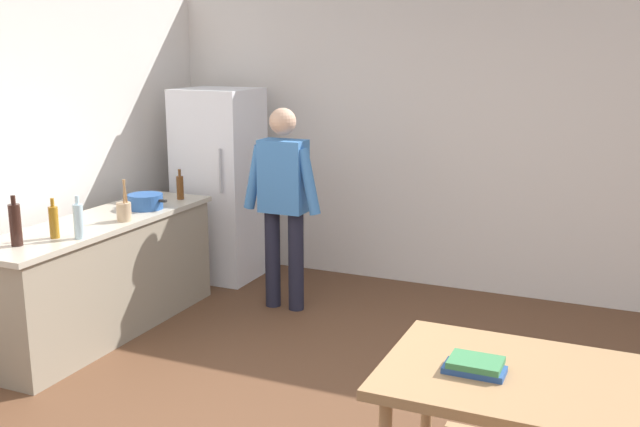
# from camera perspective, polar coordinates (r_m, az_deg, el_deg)

# --- Properties ---
(wall_back) EXTENTS (6.40, 0.12, 2.70)m
(wall_back) POSITION_cam_1_polar(r_m,az_deg,el_deg) (6.77, 8.80, 5.63)
(wall_back) COLOR silver
(wall_back) RESTS_ON ground_plane
(kitchen_counter) EXTENTS (0.64, 2.20, 0.90)m
(kitchen_counter) POSITION_cam_1_polar(r_m,az_deg,el_deg) (5.95, -16.52, -4.67)
(kitchen_counter) COLOR gray
(kitchen_counter) RESTS_ON ground_plane
(refrigerator) EXTENTS (0.70, 0.67, 1.80)m
(refrigerator) POSITION_cam_1_polar(r_m,az_deg,el_deg) (7.04, -7.76, 2.24)
(refrigerator) COLOR white
(refrigerator) RESTS_ON ground_plane
(person) EXTENTS (0.70, 0.22, 1.70)m
(person) POSITION_cam_1_polar(r_m,az_deg,el_deg) (6.09, -2.86, 1.40)
(person) COLOR #1E1E2D
(person) RESTS_ON ground_plane
(dining_table) EXTENTS (1.40, 0.90, 0.75)m
(dining_table) POSITION_cam_1_polar(r_m,az_deg,el_deg) (3.55, 16.47, -13.15)
(dining_table) COLOR #9E754C
(dining_table) RESTS_ON ground_plane
(cooking_pot) EXTENTS (0.40, 0.28, 0.12)m
(cooking_pot) POSITION_cam_1_polar(r_m,az_deg,el_deg) (6.11, -13.36, 0.91)
(cooking_pot) COLOR #285193
(cooking_pot) RESTS_ON kitchen_counter
(utensil_jar) EXTENTS (0.11, 0.11, 0.32)m
(utensil_jar) POSITION_cam_1_polar(r_m,az_deg,el_deg) (5.73, -14.93, 0.21)
(utensil_jar) COLOR tan
(utensil_jar) RESTS_ON kitchen_counter
(bottle_water_clear) EXTENTS (0.07, 0.07, 0.30)m
(bottle_water_clear) POSITION_cam_1_polar(r_m,az_deg,el_deg) (5.29, -18.19, -0.53)
(bottle_water_clear) COLOR silver
(bottle_water_clear) RESTS_ON kitchen_counter
(bottle_oil_amber) EXTENTS (0.06, 0.06, 0.28)m
(bottle_oil_amber) POSITION_cam_1_polar(r_m,az_deg,el_deg) (5.36, -19.91, -0.59)
(bottle_oil_amber) COLOR #996619
(bottle_oil_amber) RESTS_ON kitchen_counter
(bottle_beer_brown) EXTENTS (0.06, 0.06, 0.26)m
(bottle_beer_brown) POSITION_cam_1_polar(r_m,az_deg,el_deg) (6.41, -10.78, 2.02)
(bottle_beer_brown) COLOR #5B3314
(bottle_beer_brown) RESTS_ON kitchen_counter
(bottle_wine_dark) EXTENTS (0.08, 0.08, 0.34)m
(bottle_wine_dark) POSITION_cam_1_polar(r_m,az_deg,el_deg) (5.24, -22.51, -0.78)
(bottle_wine_dark) COLOR black
(bottle_wine_dark) RESTS_ON kitchen_counter
(book_stack) EXTENTS (0.28, 0.18, 0.06)m
(book_stack) POSITION_cam_1_polar(r_m,az_deg,el_deg) (3.49, 11.91, -11.47)
(book_stack) COLOR #284C8E
(book_stack) RESTS_ON dining_table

